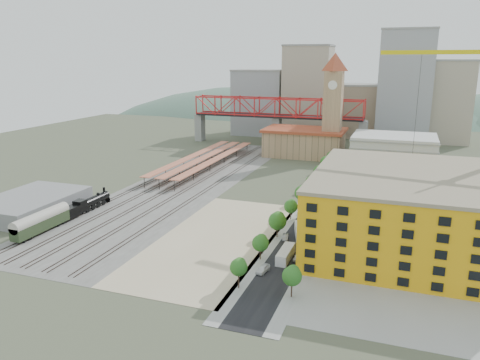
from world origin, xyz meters
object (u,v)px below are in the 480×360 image
(site_trailer_b, at_px, (300,231))
(site_trailer_d, at_px, (316,206))
(site_trailer_a, at_px, (285,254))
(coach, at_px, (41,221))
(site_trailer_c, at_px, (308,219))
(construction_building, at_px, (407,210))
(clock_tower, at_px, (333,97))
(locomotive, at_px, (87,204))
(car_0, at_px, (263,269))

(site_trailer_b, distance_m, site_trailer_d, 23.01)
(site_trailer_a, bearing_deg, coach, -175.65)
(site_trailer_b, height_order, site_trailer_c, site_trailer_b)
(construction_building, xyz_separation_m, coach, (-92.00, -23.02, -6.24))
(clock_tower, relative_size, construction_building, 1.03)
(coach, bearing_deg, site_trailer_c, 25.35)
(locomotive, xyz_separation_m, site_trailer_b, (66.00, 1.37, -0.79))
(site_trailer_b, xyz_separation_m, site_trailer_d, (0.00, 23.01, 0.03))
(construction_building, bearing_deg, site_trailer_d, 141.18)
(coach, xyz_separation_m, car_0, (63.00, -3.25, -2.39))
(site_trailer_a, bearing_deg, site_trailer_b, 90.00)
(locomotive, bearing_deg, car_0, -19.90)
(clock_tower, bearing_deg, construction_building, -71.22)
(clock_tower, distance_m, site_trailer_b, 105.99)
(locomotive, height_order, site_trailer_b, locomotive)
(locomotive, xyz_separation_m, car_0, (63.00, -22.81, -1.35))
(locomotive, height_order, site_trailer_c, locomotive)
(coach, relative_size, site_trailer_b, 1.94)
(construction_building, bearing_deg, clock_tower, 108.78)
(clock_tower, height_order, locomotive, clock_tower)
(clock_tower, bearing_deg, coach, -115.24)
(site_trailer_a, xyz_separation_m, site_trailer_c, (0.00, 26.26, 0.01))
(coach, height_order, car_0, coach)
(site_trailer_a, xyz_separation_m, site_trailer_d, (0.00, 38.93, 0.08))
(clock_tower, height_order, construction_building, clock_tower)
(site_trailer_d, bearing_deg, site_trailer_b, -70.43)
(car_0, bearing_deg, locomotive, 169.04)
(coach, xyz_separation_m, site_trailer_c, (66.00, 31.27, -1.88))
(site_trailer_b, relative_size, site_trailer_d, 0.98)
(clock_tower, height_order, site_trailer_b, clock_tower)
(clock_tower, xyz_separation_m, construction_building, (34.00, -99.99, -19.29))
(site_trailer_a, relative_size, site_trailer_b, 0.96)
(coach, bearing_deg, site_trailer_b, 17.60)
(car_0, bearing_deg, site_trailer_b, 91.87)
(clock_tower, height_order, coach, clock_tower)
(clock_tower, distance_m, construction_building, 107.36)
(car_0, bearing_deg, construction_building, 51.11)
(construction_building, relative_size, locomotive, 2.22)
(clock_tower, xyz_separation_m, site_trailer_b, (8.00, -102.09, -27.35))
(site_trailer_c, bearing_deg, coach, -166.42)
(clock_tower, relative_size, car_0, 11.36)
(coach, distance_m, site_trailer_d, 79.31)
(locomotive, distance_m, coach, 19.59)
(clock_tower, relative_size, coach, 2.74)
(site_trailer_d, bearing_deg, coach, -126.77)
(construction_building, distance_m, locomotive, 92.35)
(locomotive, bearing_deg, construction_building, 2.15)
(site_trailer_b, bearing_deg, site_trailer_c, 74.37)
(site_trailer_b, bearing_deg, car_0, -112.71)
(site_trailer_b, xyz_separation_m, car_0, (-3.00, -24.18, -0.56))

